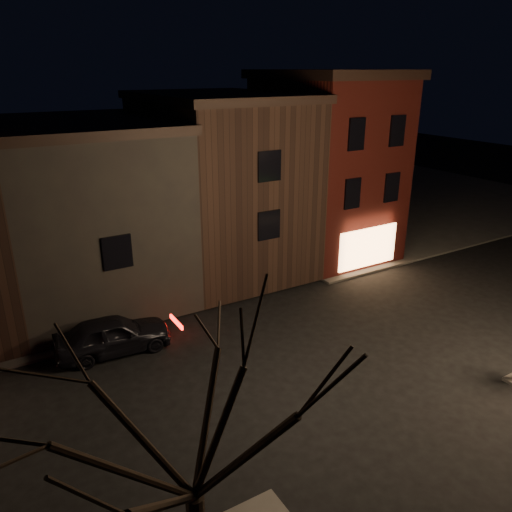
{
  "coord_description": "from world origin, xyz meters",
  "views": [
    {
      "loc": [
        -10.65,
        -13.62,
        10.68
      ],
      "look_at": [
        -0.45,
        3.39,
        3.2
      ],
      "focal_mm": 35.0,
      "sensor_mm": 36.0,
      "label": 1
    }
  ],
  "objects": [
    {
      "name": "parked_car_a",
      "position": [
        -6.57,
        4.23,
        0.77
      ],
      "size": [
        4.62,
        2.12,
        1.53
      ],
      "primitive_type": "imported",
      "rotation": [
        0.0,
        0.0,
        1.5
      ],
      "color": "black",
      "rests_on": "ground"
    },
    {
      "name": "row_building_a",
      "position": [
        1.5,
        10.5,
        4.83
      ],
      "size": [
        7.3,
        10.3,
        9.4
      ],
      "color": "black",
      "rests_on": "ground"
    },
    {
      "name": "sidewalk_far_right",
      "position": [
        20.0,
        20.0,
        0.06
      ],
      "size": [
        30.0,
        30.0,
        0.12
      ],
      "primitive_type": "cube",
      "color": "#2D2B28",
      "rests_on": "ground"
    },
    {
      "name": "ground",
      "position": [
        0.0,
        0.0,
        0.0
      ],
      "size": [
        120.0,
        120.0,
        0.0
      ],
      "primitive_type": "plane",
      "color": "black",
      "rests_on": "ground"
    },
    {
      "name": "row_building_b",
      "position": [
        -5.75,
        10.5,
        4.33
      ],
      "size": [
        7.8,
        10.3,
        8.4
      ],
      "color": "black",
      "rests_on": "ground"
    },
    {
      "name": "bare_tree_left",
      "position": [
        -8.0,
        -7.0,
        5.43
      ],
      "size": [
        5.6,
        5.6,
        7.5
      ],
      "color": "black",
      "rests_on": "sidewalk_near_left"
    },
    {
      "name": "corner_building",
      "position": [
        8.0,
        9.47,
        5.4
      ],
      "size": [
        6.5,
        8.5,
        10.5
      ],
      "color": "#3F0E0B",
      "rests_on": "ground"
    }
  ]
}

